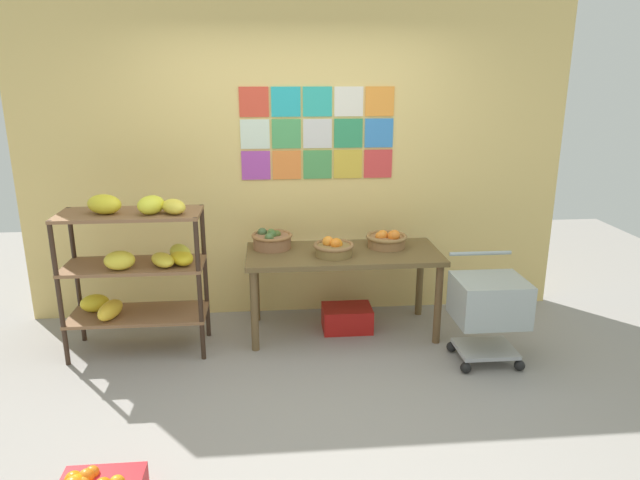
% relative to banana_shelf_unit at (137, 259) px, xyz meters
% --- Properties ---
extents(ground, '(9.20, 9.20, 0.00)m').
position_rel_banana_shelf_unit_xyz_m(ground, '(1.24, -0.91, -0.75)').
color(ground, gray).
extents(back_wall_with_art, '(4.67, 0.07, 2.85)m').
position_rel_banana_shelf_unit_xyz_m(back_wall_with_art, '(1.25, 0.72, 0.68)').
color(back_wall_with_art, '#EAC872').
rests_on(back_wall_with_art, ground).
extents(banana_shelf_unit, '(1.04, 0.46, 1.25)m').
position_rel_banana_shelf_unit_xyz_m(banana_shelf_unit, '(0.00, 0.00, 0.00)').
color(banana_shelf_unit, '#352419').
rests_on(banana_shelf_unit, ground).
extents(display_table, '(1.57, 0.69, 0.70)m').
position_rel_banana_shelf_unit_xyz_m(display_table, '(1.59, 0.22, -0.14)').
color(display_table, brown).
rests_on(display_table, ground).
extents(fruit_basket_right, '(0.34, 0.34, 0.16)m').
position_rel_banana_shelf_unit_xyz_m(fruit_basket_right, '(1.97, 0.32, 0.01)').
color(fruit_basket_right, olive).
rests_on(fruit_basket_right, display_table).
extents(fruit_basket_back_right, '(0.32, 0.32, 0.15)m').
position_rel_banana_shelf_unit_xyz_m(fruit_basket_back_right, '(1.50, 0.13, 0.01)').
color(fruit_basket_back_right, olive).
rests_on(fruit_basket_back_right, display_table).
extents(fruit_basket_back_left, '(0.34, 0.34, 0.16)m').
position_rel_banana_shelf_unit_xyz_m(fruit_basket_back_left, '(1.01, 0.37, 0.02)').
color(fruit_basket_back_left, '#936442').
rests_on(fruit_basket_back_left, display_table).
extents(produce_crate_under_table, '(0.41, 0.30, 0.20)m').
position_rel_banana_shelf_unit_xyz_m(produce_crate_under_table, '(1.63, 0.24, -0.65)').
color(produce_crate_under_table, '#B11713').
rests_on(produce_crate_under_table, ground).
extents(shopping_cart, '(0.50, 0.48, 0.79)m').
position_rel_banana_shelf_unit_xyz_m(shopping_cart, '(2.59, -0.40, -0.29)').
color(shopping_cart, black).
rests_on(shopping_cart, ground).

